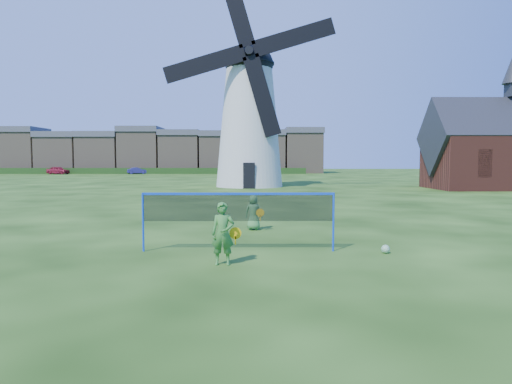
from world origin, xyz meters
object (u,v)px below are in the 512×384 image
object	(u,v)px
badminton_net	(238,208)
player_girl	(223,234)
player_boy	(254,212)
car_right	(137,171)
car_left	(58,170)
play_ball	(385,249)
windmill	(249,117)
chapel	(511,150)

from	to	relation	value
badminton_net	player_girl	size ratio (longest dim) A/B	3.50
player_boy	car_right	bearing A→B (deg)	-64.20
car_left	player_boy	bearing A→B (deg)	-137.09
badminton_net	play_ball	xyz separation A→B (m)	(3.80, -0.30, -1.03)
badminton_net	player_girl	bearing A→B (deg)	-100.81
windmill	player_girl	distance (m)	31.36
windmill	car_left	distance (m)	47.91
badminton_net	car_right	world-z (taller)	badminton_net
play_ball	car_left	world-z (taller)	car_left
badminton_net	car_left	bearing A→B (deg)	116.20
windmill	car_right	world-z (taller)	windmill
chapel	car_right	bearing A→B (deg)	135.38
windmill	player_girl	world-z (taller)	windmill
player_boy	car_left	xyz separation A→B (m)	(-32.21, 60.92, 0.04)
player_girl	player_boy	distance (m)	5.36
chapel	badminton_net	world-z (taller)	chapel
windmill	player_girl	bearing A→B (deg)	-90.64
player_boy	car_left	bearing A→B (deg)	-53.73
car_left	car_right	bearing A→B (deg)	-68.31
badminton_net	player_girl	distance (m)	1.67
windmill	car_left	size ratio (longest dim) A/B	4.92
chapel	car_left	world-z (taller)	chapel
chapel	car_left	distance (m)	65.97
player_girl	car_right	size ratio (longest dim) A/B	0.44
windmill	badminton_net	size ratio (longest dim) A/B	3.68
windmill	chapel	world-z (taller)	windmill
chapel	car_right	xyz separation A→B (m)	(-40.71, 40.17, -2.64)
player_boy	car_right	world-z (taller)	player_boy
badminton_net	player_boy	xyz separation A→B (m)	(0.41, 3.73, -0.54)
windmill	play_ball	xyz separation A→B (m)	(3.76, -29.59, -6.10)
chapel	play_ball	world-z (taller)	chapel
chapel	player_girl	xyz separation A→B (m)	(-21.87, -27.53, -2.46)
badminton_net	play_ball	bearing A→B (deg)	-4.55
player_boy	windmill	bearing A→B (deg)	-80.78
car_left	car_right	xyz separation A→B (m)	(12.66, 1.47, -0.10)
badminton_net	car_right	size ratio (longest dim) A/B	1.53
play_ball	car_left	bearing A→B (deg)	118.73
play_ball	car_left	size ratio (longest dim) A/B	0.06
badminton_net	play_ball	size ratio (longest dim) A/B	22.95
chapel	player_boy	world-z (taller)	chapel
player_girl	player_boy	size ratio (longest dim) A/B	1.19
player_girl	car_right	bearing A→B (deg)	106.15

